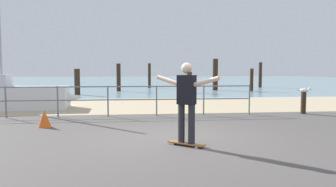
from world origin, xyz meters
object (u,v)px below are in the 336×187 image
skateboard (186,143)px  traffic_cone (44,119)px  skateboarder (187,98)px  bollard_short (303,103)px  seagull (304,90)px  sailboat (15,97)px

skateboard → traffic_cone: size_ratio=1.50×
skateboarder → bollard_short: skateboarder is taller
skateboarder → seagull: bearing=40.4°
skateboarder → traffic_cone: size_ratio=3.30×
sailboat → traffic_cone: 4.75m
skateboard → seagull: seagull is taller
seagull → skateboard: bearing=-139.6°
skateboarder → seagull: skateboarder is taller
bollard_short → traffic_cone: bearing=-168.5°
skateboard → skateboarder: skateboarder is taller
sailboat → seagull: 10.99m
skateboarder → seagull: (4.91, 4.19, -0.16)m
skateboard → seagull: (4.91, 4.19, 0.79)m
sailboat → skateboarder: 8.83m
skateboard → bollard_short: bearing=40.6°
skateboarder → traffic_cone: (-3.52, 2.48, -0.77)m
skateboarder → traffic_cone: bearing=144.8°
sailboat → bollard_short: size_ratio=6.41×
bollard_short → skateboard: bearing=-139.4°
sailboat → skateboard: bearing=-48.8°
bollard_short → seagull: 0.47m
sailboat → bollard_short: 10.97m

